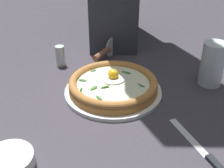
{
  "coord_description": "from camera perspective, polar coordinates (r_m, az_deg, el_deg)",
  "views": [
    {
      "loc": [
        0.01,
        -0.72,
        0.48
      ],
      "look_at": [
        -0.0,
        0.03,
        0.03
      ],
      "focal_mm": 47.09,
      "sensor_mm": 36.0,
      "label": 1
    }
  ],
  "objects": [
    {
      "name": "pizza_plate",
      "position": [
        0.89,
        -0.0,
        -1.43
      ],
      "size": [
        0.29,
        0.29,
        0.01
      ],
      "primitive_type": "cylinder",
      "color": "white",
      "rests_on": "ground"
    },
    {
      "name": "ground_plane",
      "position": [
        0.88,
        0.2,
        -3.79
      ],
      "size": [
        2.4,
        2.4,
        0.03
      ],
      "primitive_type": "cube",
      "color": "#3D3842",
      "rests_on": "ground"
    },
    {
      "name": "pizza_cutter",
      "position": [
        1.07,
        -1.45,
        6.25
      ],
      "size": [
        0.08,
        0.14,
        0.07
      ],
      "color": "silver",
      "rests_on": "ground"
    },
    {
      "name": "pepper_shaker",
      "position": [
        1.06,
        -10.01,
        5.39
      ],
      "size": [
        0.03,
        0.03,
        0.07
      ],
      "primitive_type": "cylinder",
      "color": "silver",
      "rests_on": "ground"
    },
    {
      "name": "pizza",
      "position": [
        0.88,
        0.0,
        -0.05
      ],
      "size": [
        0.27,
        0.27,
        0.06
      ],
      "color": "#BD7837",
      "rests_on": "pizza_plate"
    },
    {
      "name": "drinking_glass",
      "position": [
        0.97,
        18.85,
        3.15
      ],
      "size": [
        0.07,
        0.07,
        0.14
      ],
      "color": "silver",
      "rests_on": "ground"
    },
    {
      "name": "table_knife",
      "position": [
        0.72,
        18.0,
        -13.07
      ],
      "size": [
        0.1,
        0.21,
        0.01
      ],
      "color": "silver",
      "rests_on": "ground"
    },
    {
      "name": "side_bowl",
      "position": [
        0.69,
        -19.37,
        -14.0
      ],
      "size": [
        0.11,
        0.11,
        0.03
      ],
      "primitive_type": "cylinder",
      "color": "white",
      "rests_on": "ground"
    }
  ]
}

